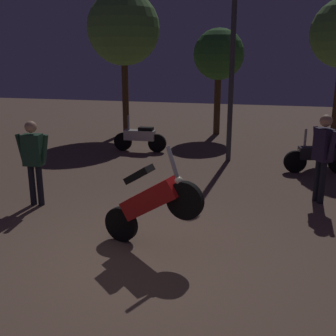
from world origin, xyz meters
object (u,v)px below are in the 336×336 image
Objects in this scene: motorcycle_black_parked_left at (318,156)px; motorcycle_white_parked_right at (140,137)px; streetlamp_far at (233,49)px; person_bystander_far at (323,151)px; motorcycle_red_foreground at (151,202)px; person_rider_beside at (33,156)px.

motorcycle_black_parked_left and motorcycle_white_parked_right have the same top height.
person_bystander_far is at bearing -54.11° from streetlamp_far.
streetlamp_far reaches higher than motorcycle_white_parked_right.
motorcycle_red_foreground is 0.35× the size of streetlamp_far.
motorcycle_black_parked_left is 0.99× the size of person_rider_beside.
motorcycle_red_foreground is 6.16m from streetlamp_far.
person_rider_beside is at bearing 82.45° from motorcycle_white_parked_right.
streetlamp_far is at bearing -28.65° from motorcycle_black_parked_left.
motorcycle_black_parked_left is at bearing -62.75° from person_rider_beside.
motorcycle_black_parked_left is at bearing 53.56° from person_bystander_far.
streetlamp_far is (0.56, 5.69, 2.28)m from motorcycle_red_foreground.
person_bystander_far is at bearing -80.73° from person_rider_beside.
motorcycle_red_foreground reaches higher than motorcycle_black_parked_left.
person_bystander_far is (5.38, 1.55, 0.07)m from person_rider_beside.
motorcycle_red_foreground is 3.86m from person_bystander_far.
person_bystander_far is (4.88, -3.37, 0.62)m from motorcycle_white_parked_right.
streetlamp_far reaches higher than motorcycle_red_foreground.
person_rider_beside is 5.60m from person_bystander_far.
person_bystander_far reaches higher than motorcycle_red_foreground.
motorcycle_red_foreground is 0.98× the size of person_rider_beside.
motorcycle_white_parked_right is 0.94× the size of person_bystander_far.
streetlamp_far is at bearing -42.95° from person_rider_beside.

